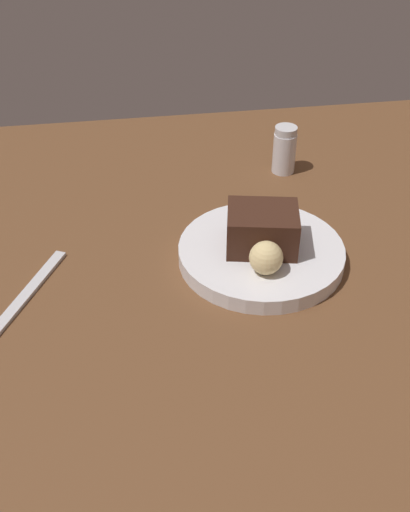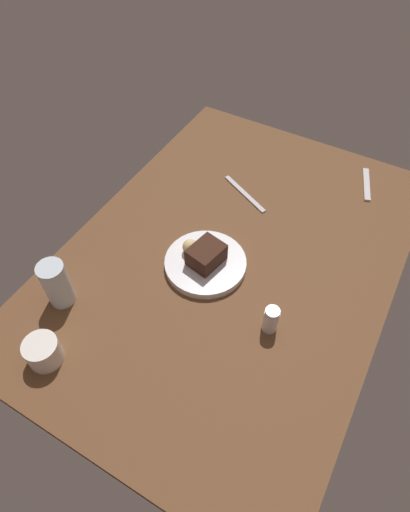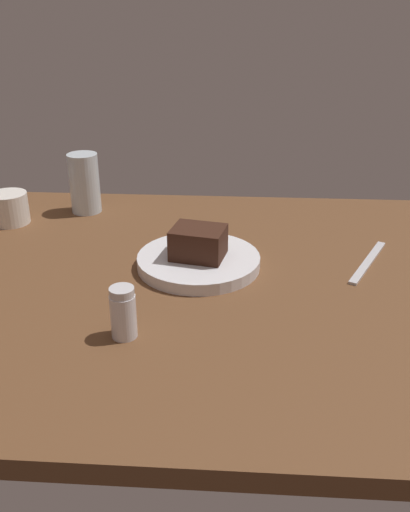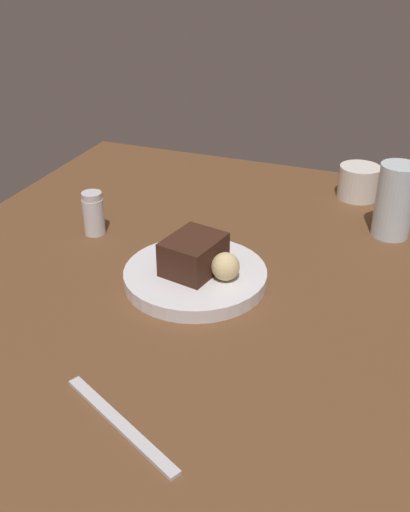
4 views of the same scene
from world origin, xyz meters
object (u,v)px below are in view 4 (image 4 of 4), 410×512
at_px(chocolate_cake_slice, 194,254).
at_px(water_glass, 395,201).
at_px(coffee_cup, 359,182).
at_px(dessert_plate, 195,276).
at_px(bread_roll, 225,266).
at_px(butter_knife, 120,424).
at_px(salt_shaker, 93,213).

relative_size(chocolate_cake_slice, water_glass, 0.69).
bearing_deg(water_glass, coffee_cup, 28.62).
bearing_deg(dessert_plate, bread_roll, -97.90).
height_order(dessert_plate, chocolate_cake_slice, chocolate_cake_slice).
relative_size(chocolate_cake_slice, butter_knife, 0.47).
xyz_separation_m(salt_shaker, butter_knife, (-0.39, -0.26, -0.04)).
bearing_deg(bread_roll, butter_knife, 176.68).
xyz_separation_m(chocolate_cake_slice, bread_roll, (-0.01, -0.05, -0.01)).
xyz_separation_m(bread_roll, water_glass, (0.27, -0.21, 0.02)).
height_order(water_glass, coffee_cup, water_glass).
height_order(salt_shaker, butter_knife, salt_shaker).
xyz_separation_m(water_glass, coffee_cup, (0.14, 0.08, -0.03)).
xyz_separation_m(salt_shaker, coffee_cup, (0.32, -0.41, -0.01)).
bearing_deg(butter_knife, salt_shaker, -29.95).
bearing_deg(chocolate_cake_slice, salt_shaker, 68.49).
height_order(chocolate_cake_slice, water_glass, water_glass).
height_order(bread_roll, salt_shaker, salt_shaker).
bearing_deg(water_glass, dessert_plate, 135.98).
relative_size(salt_shaker, coffee_cup, 0.98).
distance_m(chocolate_cake_slice, bread_roll, 0.05).
bearing_deg(salt_shaker, water_glass, -69.60).
distance_m(bread_roll, water_glass, 0.35).
relative_size(dessert_plate, water_glass, 1.68).
xyz_separation_m(dessert_plate, chocolate_cake_slice, (0.00, 0.00, 0.04)).
distance_m(dessert_plate, chocolate_cake_slice, 0.04).
bearing_deg(butter_knife, coffee_cup, -75.21).
distance_m(dessert_plate, salt_shaker, 0.24).
distance_m(bread_roll, coffee_cup, 0.44).
xyz_separation_m(chocolate_cake_slice, coffee_cup, (0.41, -0.18, -0.02)).
xyz_separation_m(chocolate_cake_slice, butter_knife, (-0.30, -0.04, -0.05)).
bearing_deg(dessert_plate, salt_shaker, 68.68).
xyz_separation_m(bread_roll, butter_knife, (-0.30, 0.02, -0.04)).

